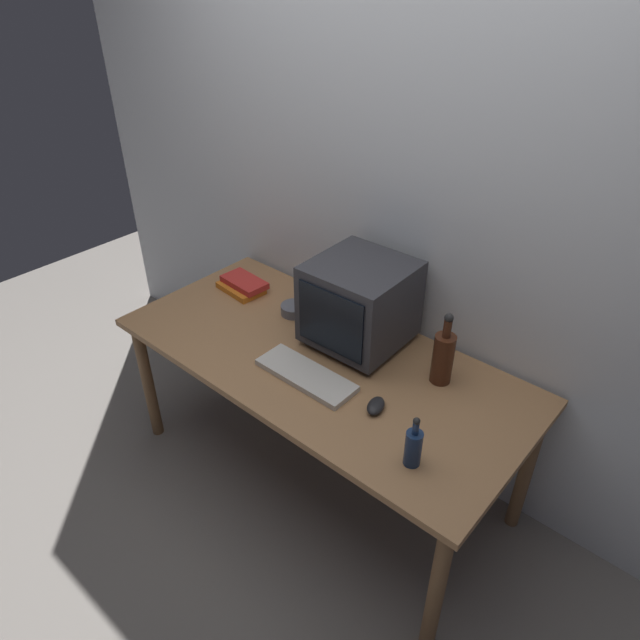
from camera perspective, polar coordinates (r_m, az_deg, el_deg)
The scene contains 10 objects.
ground_plane at distance 2.84m, azimuth 0.00°, elevation -15.01°, with size 6.00×6.00×0.00m, color slate.
back_wall at distance 2.41m, azimuth 7.48°, elevation 11.93°, with size 4.00×0.08×2.50m, color silver.
desk at distance 2.40m, azimuth 0.00°, elevation -5.03°, with size 1.75×0.81×0.71m.
crt_monitor at distance 2.34m, azimuth 3.97°, elevation 1.69°, with size 0.39×0.40×0.37m.
keyboard at distance 2.24m, azimuth -1.42°, elevation -5.52°, with size 0.42×0.15×0.02m, color beige.
computer_mouse at distance 2.11m, azimuth 5.60°, elevation -8.54°, with size 0.06×0.10×0.04m, color black.
bottle_tall at distance 2.21m, azimuth 12.20°, elevation -3.58°, with size 0.08×0.08×0.31m.
bottle_short at distance 1.90m, azimuth 9.31°, elevation -12.38°, with size 0.06×0.06×0.20m.
book_stack at distance 2.81m, azimuth -7.74°, elevation 3.48°, with size 0.25×0.17×0.06m.
cd_spindle at distance 2.61m, azimuth -2.63°, elevation 1.08°, with size 0.12×0.12×0.04m, color #595B66.
Camera 1 is at (1.23, -1.41, 2.14)m, focal length 32.02 mm.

